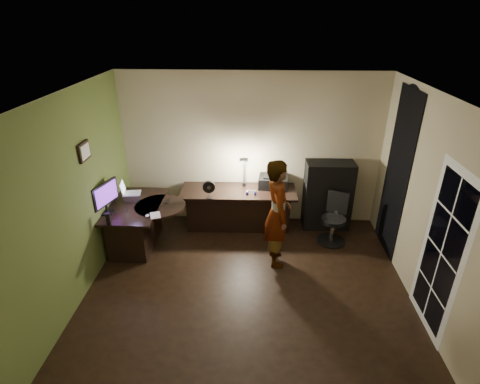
{
  "coord_description": "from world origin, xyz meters",
  "views": [
    {
      "loc": [
        0.09,
        -4.19,
        3.55
      ],
      "look_at": [
        -0.15,
        1.05,
        1.0
      ],
      "focal_mm": 28.0,
      "sensor_mm": 36.0,
      "label": 1
    }
  ],
  "objects_px": {
    "person": "(277,213)",
    "cabinet": "(328,195)",
    "desk_left": "(138,225)",
    "desk_right": "(238,209)",
    "monitor": "(105,202)",
    "office_chair": "(334,220)"
  },
  "relations": [
    {
      "from": "person",
      "to": "cabinet",
      "type": "bearing_deg",
      "value": -47.82
    },
    {
      "from": "desk_left",
      "to": "person",
      "type": "bearing_deg",
      "value": -8.59
    },
    {
      "from": "desk_right",
      "to": "cabinet",
      "type": "bearing_deg",
      "value": 4.4
    },
    {
      "from": "desk_left",
      "to": "monitor",
      "type": "distance_m",
      "value": 0.72
    },
    {
      "from": "office_chair",
      "to": "monitor",
      "type": "bearing_deg",
      "value": -148.72
    },
    {
      "from": "monitor",
      "to": "person",
      "type": "height_order",
      "value": "person"
    },
    {
      "from": "desk_left",
      "to": "desk_right",
      "type": "height_order",
      "value": "desk_left"
    },
    {
      "from": "desk_right",
      "to": "person",
      "type": "relative_size",
      "value": 1.18
    },
    {
      "from": "cabinet",
      "to": "desk_left",
      "type": "bearing_deg",
      "value": -167.73
    },
    {
      "from": "cabinet",
      "to": "monitor",
      "type": "xyz_separation_m",
      "value": [
        -3.54,
        -1.05,
        0.32
      ]
    },
    {
      "from": "desk_right",
      "to": "monitor",
      "type": "height_order",
      "value": "monitor"
    },
    {
      "from": "cabinet",
      "to": "monitor",
      "type": "bearing_deg",
      "value": -164.75
    },
    {
      "from": "cabinet",
      "to": "office_chair",
      "type": "bearing_deg",
      "value": -87.95
    },
    {
      "from": "desk_left",
      "to": "cabinet",
      "type": "bearing_deg",
      "value": 13.72
    },
    {
      "from": "desk_left",
      "to": "office_chair",
      "type": "bearing_deg",
      "value": 4.33
    },
    {
      "from": "desk_right",
      "to": "monitor",
      "type": "bearing_deg",
      "value": -156.62
    },
    {
      "from": "cabinet",
      "to": "desk_right",
      "type": "bearing_deg",
      "value": -175.75
    },
    {
      "from": "desk_left",
      "to": "desk_right",
      "type": "xyz_separation_m",
      "value": [
        1.62,
        0.61,
        -0.0
      ]
    },
    {
      "from": "monitor",
      "to": "office_chair",
      "type": "relative_size",
      "value": 0.65
    },
    {
      "from": "monitor",
      "to": "person",
      "type": "relative_size",
      "value": 0.33
    },
    {
      "from": "desk_right",
      "to": "office_chair",
      "type": "xyz_separation_m",
      "value": [
        1.6,
        -0.38,
        0.05
      ]
    },
    {
      "from": "desk_left",
      "to": "office_chair",
      "type": "relative_size",
      "value": 1.53
    }
  ]
}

